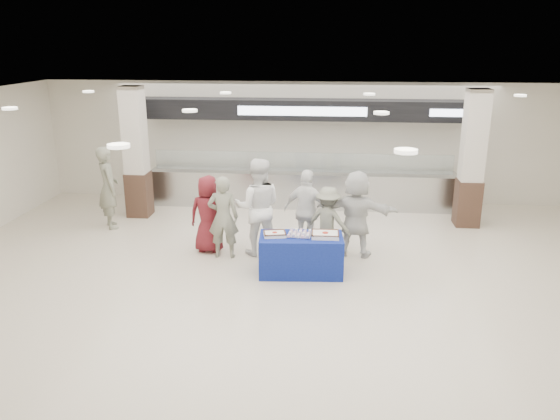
# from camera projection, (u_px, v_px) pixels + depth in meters

# --- Properties ---
(ground) EXTENTS (14.00, 14.00, 0.00)m
(ground) POSITION_uv_depth(u_px,v_px,m) (284.00, 296.00, 9.44)
(ground) COLOR beige
(ground) RESTS_ON ground
(serving_line) EXTENTS (8.70, 0.85, 2.80)m
(serving_line) POSITION_uv_depth(u_px,v_px,m) (302.00, 163.00, 14.22)
(serving_line) COLOR #B0B3B7
(serving_line) RESTS_ON ground
(column_left) EXTENTS (0.55, 0.55, 3.20)m
(column_left) POSITION_uv_depth(u_px,v_px,m) (136.00, 156.00, 13.33)
(column_left) COLOR #342117
(column_left) RESTS_ON ground
(column_right) EXTENTS (0.55, 0.55, 3.20)m
(column_right) POSITION_uv_depth(u_px,v_px,m) (472.00, 162.00, 12.61)
(column_right) COLOR #342117
(column_right) RESTS_ON ground
(display_table) EXTENTS (1.60, 0.89, 0.75)m
(display_table) POSITION_uv_depth(u_px,v_px,m) (301.00, 255.00, 10.25)
(display_table) COLOR navy
(display_table) RESTS_ON ground
(sheet_cake_left) EXTENTS (0.46, 0.39, 0.09)m
(sheet_cake_left) POSITION_uv_depth(u_px,v_px,m) (275.00, 234.00, 10.14)
(sheet_cake_left) COLOR white
(sheet_cake_left) RESTS_ON display_table
(sheet_cake_right) EXTENTS (0.51, 0.40, 0.10)m
(sheet_cake_right) POSITION_uv_depth(u_px,v_px,m) (325.00, 234.00, 10.08)
(sheet_cake_right) COLOR white
(sheet_cake_right) RESTS_ON display_table
(cupcake_tray) EXTENTS (0.46, 0.37, 0.07)m
(cupcake_tray) POSITION_uv_depth(u_px,v_px,m) (300.00, 234.00, 10.16)
(cupcake_tray) COLOR #BBBBC1
(cupcake_tray) RESTS_ON display_table
(civilian_maroon) EXTENTS (0.81, 0.55, 1.62)m
(civilian_maroon) POSITION_uv_depth(u_px,v_px,m) (208.00, 214.00, 11.21)
(civilian_maroon) COLOR maroon
(civilian_maroon) RESTS_ON ground
(soldier_a) EXTENTS (0.64, 0.44, 1.69)m
(soldier_a) POSITION_uv_depth(u_px,v_px,m) (223.00, 217.00, 10.90)
(soldier_a) COLOR slate
(soldier_a) RESTS_ON ground
(chef_tall) EXTENTS (1.04, 0.85, 2.00)m
(chef_tall) POSITION_uv_depth(u_px,v_px,m) (258.00, 207.00, 11.04)
(chef_tall) COLOR white
(chef_tall) RESTS_ON ground
(chef_short) EXTENTS (1.10, 0.74, 1.74)m
(chef_short) POSITION_uv_depth(u_px,v_px,m) (307.00, 211.00, 11.20)
(chef_short) COLOR white
(chef_short) RESTS_ON ground
(soldier_b) EXTENTS (1.06, 0.81, 1.45)m
(soldier_b) POSITION_uv_depth(u_px,v_px,m) (328.00, 222.00, 11.02)
(soldier_b) COLOR slate
(soldier_b) RESTS_ON ground
(civilian_white) EXTENTS (1.71, 0.75, 1.79)m
(civilian_white) POSITION_uv_depth(u_px,v_px,m) (356.00, 214.00, 10.97)
(civilian_white) COLOR silver
(civilian_white) RESTS_ON ground
(soldier_bg) EXTENTS (0.77, 0.84, 1.93)m
(soldier_bg) POSITION_uv_depth(u_px,v_px,m) (108.00, 188.00, 12.64)
(soldier_bg) COLOR slate
(soldier_bg) RESTS_ON ground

